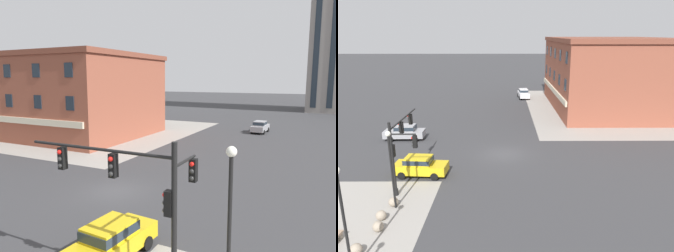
# 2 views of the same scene
# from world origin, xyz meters

# --- Properties ---
(ground_plane) EXTENTS (320.00, 320.00, 0.00)m
(ground_plane) POSITION_xyz_m (0.00, 0.00, 0.00)
(ground_plane) COLOR #38383A
(sidewalk_far_corner) EXTENTS (32.00, 32.00, 0.02)m
(sidewalk_far_corner) POSITION_xyz_m (-20.00, 20.00, 0.00)
(sidewalk_far_corner) COLOR gray
(sidewalk_far_corner) RESTS_ON ground
(traffic_signal_main) EXTENTS (6.65, 2.09, 5.59)m
(traffic_signal_main) POSITION_xyz_m (6.90, -7.72, 3.60)
(traffic_signal_main) COLOR black
(traffic_signal_main) RESTS_ON ground
(bollard_sphere_curb_a) EXTENTS (0.65, 0.65, 0.65)m
(bollard_sphere_curb_a) POSITION_xyz_m (9.79, -7.61, 0.32)
(bollard_sphere_curb_a) COLOR gray
(bollard_sphere_curb_a) RESTS_ON ground
(bollard_sphere_curb_b) EXTENTS (0.65, 0.65, 0.65)m
(bollard_sphere_curb_b) POSITION_xyz_m (11.48, -7.84, 0.32)
(bollard_sphere_curb_b) COLOR gray
(bollard_sphere_curb_b) RESTS_ON ground
(bollard_sphere_curb_c) EXTENTS (0.65, 0.65, 0.65)m
(bollard_sphere_curb_c) POSITION_xyz_m (12.69, -7.57, 0.32)
(bollard_sphere_curb_c) COLOR gray
(bollard_sphere_curb_c) RESTS_ON ground
(bollard_sphere_curb_d) EXTENTS (0.65, 0.65, 0.65)m
(bollard_sphere_curb_d) POSITION_xyz_m (14.79, -7.95, 0.32)
(bollard_sphere_curb_d) COLOR gray
(bollard_sphere_curb_d) RESTS_ON ground
(street_lamp_corner_near) EXTENTS (0.36, 0.36, 5.52)m
(street_lamp_corner_near) POSITION_xyz_m (10.00, -7.40, 3.45)
(street_lamp_corner_near) COLOR black
(street_lamp_corner_near) RESTS_ON ground
(street_lamp_mid_sidewalk) EXTENTS (0.36, 0.36, 5.73)m
(street_lamp_mid_sidewalk) POSITION_xyz_m (16.11, -7.58, 3.56)
(street_lamp_mid_sidewalk) COLOR black
(street_lamp_mid_sidewalk) RESTS_ON ground
(car_main_northbound_near) EXTENTS (4.52, 2.13, 1.68)m
(car_main_northbound_near) POSITION_xyz_m (-28.31, 3.63, 0.92)
(car_main_northbound_near) COLOR silver
(car_main_northbound_near) RESTS_ON ground
(car_main_southbound_near) EXTENTS (1.94, 4.43, 1.68)m
(car_main_southbound_near) POSITION_xyz_m (-4.64, -11.10, 0.92)
(car_main_southbound_near) COLOR #99999E
(car_main_southbound_near) RESTS_ON ground
(car_main_southbound_far) EXTENTS (2.14, 4.52, 1.68)m
(car_main_southbound_far) POSITION_xyz_m (4.84, -6.98, 0.92)
(car_main_southbound_far) COLOR gold
(car_main_southbound_far) RESTS_ON ground
(storefront_block_near_corner) EXTENTS (23.90, 17.61, 10.88)m
(storefront_block_near_corner) POSITION_xyz_m (-20.71, 16.59, 5.45)
(storefront_block_near_corner) COLOR brown
(storefront_block_near_corner) RESTS_ON ground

